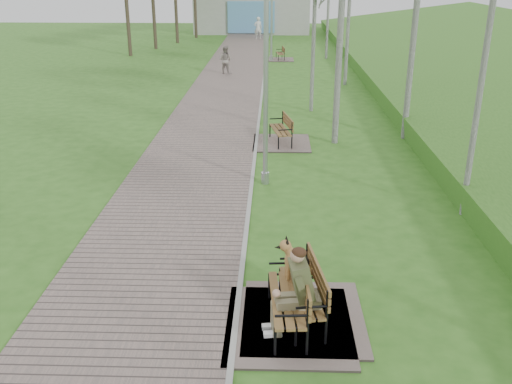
# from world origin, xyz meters

# --- Properties ---
(walkway) EXTENTS (3.50, 67.00, 0.04)m
(walkway) POSITION_xyz_m (-1.75, 21.50, 0.02)
(walkway) COLOR #6F605A
(walkway) RESTS_ON ground
(kerb) EXTENTS (0.10, 67.00, 0.05)m
(kerb) POSITION_xyz_m (0.00, 21.50, 0.03)
(kerb) COLOR #999993
(kerb) RESTS_ON ground
(building_north) EXTENTS (10.00, 5.20, 4.00)m
(building_north) POSITION_xyz_m (-1.50, 50.97, 1.99)
(building_north) COLOR #9E9E99
(building_north) RESTS_ON ground
(bench_main) EXTENTS (2.01, 2.23, 1.75)m
(bench_main) POSITION_xyz_m (1.02, 5.88, 0.50)
(bench_main) COLOR #6F605A
(bench_main) RESTS_ON ground
(bench_second) EXTENTS (2.04, 2.27, 1.25)m
(bench_second) POSITION_xyz_m (0.83, 5.70, 0.24)
(bench_second) COLOR #6F605A
(bench_second) RESTS_ON ground
(bench_third) EXTENTS (1.88, 2.08, 1.15)m
(bench_third) POSITION_xyz_m (0.81, 16.06, 0.21)
(bench_third) COLOR #6F605A
(bench_third) RESTS_ON ground
(bench_far) EXTENTS (1.61, 1.79, 0.99)m
(bench_far) POSITION_xyz_m (0.92, 34.51, 0.18)
(bench_far) COLOR #6F605A
(bench_far) RESTS_ON ground
(lamp_post_second) EXTENTS (0.21, 0.21, 5.46)m
(lamp_post_second) POSITION_xyz_m (0.36, 12.30, 2.55)
(lamp_post_second) COLOR #9D9FA5
(lamp_post_second) RESTS_ON ground
(lamp_post_third) EXTENTS (0.22, 0.22, 5.75)m
(lamp_post_third) POSITION_xyz_m (0.35, 34.01, 2.69)
(lamp_post_third) COLOR #9D9FA5
(lamp_post_third) RESTS_ON ground
(pedestrian_near) EXTENTS (0.73, 0.57, 1.77)m
(pedestrian_near) POSITION_xyz_m (-0.82, 45.49, 0.88)
(pedestrian_near) COLOR silver
(pedestrian_near) RESTS_ON ground
(pedestrian_far) EXTENTS (0.89, 0.79, 1.52)m
(pedestrian_far) POSITION_xyz_m (-2.12, 29.23, 0.76)
(pedestrian_far) COLOR gray
(pedestrian_far) RESTS_ON ground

